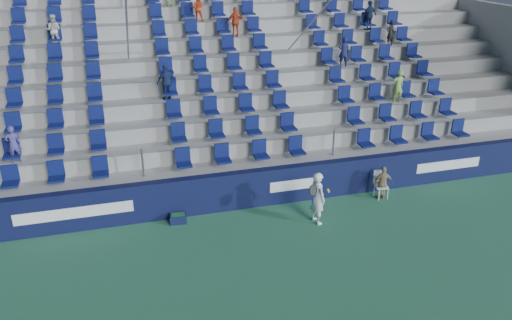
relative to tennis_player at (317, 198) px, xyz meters
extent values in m
plane|color=#30704D|center=(-1.73, -1.69, -0.80)|extent=(70.00, 70.00, 0.00)
cube|color=#0F143A|center=(-1.73, 1.46, -0.20)|extent=(24.00, 0.30, 1.20)
cube|color=white|center=(-6.73, 1.30, -0.18)|extent=(3.20, 0.02, 0.34)
cube|color=white|center=(-0.23, 1.30, -0.18)|extent=(1.60, 0.02, 0.34)
cube|color=white|center=(5.27, 1.30, -0.18)|extent=(2.40, 0.02, 0.34)
cube|color=gray|center=(-1.73, 2.03, -0.20)|extent=(24.00, 0.85, 1.20)
cube|color=gray|center=(-1.73, 2.88, 0.05)|extent=(24.00, 0.85, 1.70)
cube|color=gray|center=(-1.73, 3.73, 0.30)|extent=(24.00, 0.85, 2.20)
cube|color=gray|center=(-1.73, 4.58, 0.55)|extent=(24.00, 0.85, 2.70)
cube|color=gray|center=(-1.73, 5.43, 0.80)|extent=(24.00, 0.85, 3.20)
cube|color=gray|center=(-1.73, 6.28, 1.05)|extent=(24.00, 0.85, 3.70)
cube|color=gray|center=(-1.73, 7.13, 1.30)|extent=(24.00, 0.85, 4.20)
cube|color=gray|center=(-1.73, 7.98, 1.55)|extent=(24.00, 0.85, 4.70)
cube|color=gray|center=(-1.73, 8.83, 1.80)|extent=(24.00, 0.85, 5.20)
cube|color=gray|center=(-1.73, 9.51, 2.30)|extent=(24.00, 0.50, 6.20)
cube|color=gray|center=(10.12, 5.43, 1.80)|extent=(0.30, 7.65, 5.20)
cube|color=#0D164E|center=(-1.73, 2.03, 0.75)|extent=(16.05, 0.50, 0.70)
cube|color=#0D164E|center=(-1.73, 2.88, 1.25)|extent=(16.05, 0.50, 0.70)
cube|color=#0D164E|center=(-1.73, 3.73, 1.75)|extent=(16.05, 0.50, 0.70)
cube|color=#0D164E|center=(-1.73, 4.58, 2.25)|extent=(16.05, 0.50, 0.70)
cube|color=#0D164E|center=(-1.73, 5.43, 2.75)|extent=(16.05, 0.50, 0.70)
cube|color=#0D164E|center=(-1.73, 6.28, 3.25)|extent=(16.05, 0.50, 0.70)
cube|color=#0D164E|center=(-1.73, 7.13, 3.75)|extent=(16.05, 0.50, 0.70)
cube|color=#0D164E|center=(-1.73, 7.98, 4.25)|extent=(16.05, 0.50, 0.70)
cylinder|color=gray|center=(-4.73, 5.43, 3.55)|extent=(0.06, 7.68, 4.55)
cylinder|color=gray|center=(1.27, 5.43, 3.55)|extent=(0.06, 7.68, 4.55)
imported|color=black|center=(5.43, 6.23, 3.39)|extent=(0.41, 0.32, 0.99)
imported|color=#83B448|center=(4.47, 3.68, 1.98)|extent=(0.43, 0.28, 1.16)
imported|color=#3E397E|center=(-8.24, 2.83, 1.45)|extent=(0.47, 0.37, 1.11)
imported|color=red|center=(-1.95, 7.93, 4.39)|extent=(0.55, 0.46, 0.99)
imported|color=beige|center=(-7.13, 7.08, 3.93)|extent=(0.56, 0.47, 1.06)
imported|color=navy|center=(-3.63, 4.53, 2.49)|extent=(0.74, 0.47, 1.18)
imported|color=#181A48|center=(3.06, 5.38, 2.95)|extent=(0.44, 0.33, 1.11)
imported|color=#C83E1A|center=(-0.67, 7.08, 3.94)|extent=(0.64, 0.28, 1.09)
imported|color=#18274A|center=(4.90, 7.08, 3.98)|extent=(0.73, 0.46, 1.16)
imported|color=white|center=(0.00, 0.00, 0.00)|extent=(0.50, 0.65, 1.60)
cylinder|color=navy|center=(-0.25, -0.25, 0.10)|extent=(0.03, 0.03, 0.28)
torus|color=black|center=(-0.25, -0.25, 0.40)|extent=(0.30, 0.17, 0.28)
plane|color=#262626|center=(-0.25, -0.25, 0.40)|extent=(0.30, 0.16, 0.29)
sphere|color=#BBD631|center=(0.25, -0.20, 0.26)|extent=(0.07, 0.07, 0.07)
sphere|color=#BBD631|center=(0.25, -0.14, 0.29)|extent=(0.07, 0.07, 0.07)
cube|color=white|center=(2.55, 0.86, -0.39)|extent=(0.46, 0.46, 0.04)
cube|color=white|center=(2.55, 1.04, -0.15)|extent=(0.39, 0.12, 0.48)
cylinder|color=white|center=(2.39, 0.70, -0.61)|extent=(0.03, 0.03, 0.39)
cylinder|color=white|center=(2.71, 0.70, -0.61)|extent=(0.03, 0.03, 0.39)
cylinder|color=white|center=(2.39, 1.01, -0.61)|extent=(0.03, 0.03, 0.39)
cylinder|color=white|center=(2.71, 1.01, -0.61)|extent=(0.03, 0.03, 0.39)
imported|color=tan|center=(2.55, 0.81, -0.25)|extent=(0.67, 0.33, 1.11)
cube|color=#10173C|center=(-3.90, 1.06, -0.67)|extent=(0.51, 0.36, 0.26)
cube|color=#1E662D|center=(-3.90, 1.06, -0.61)|extent=(0.41, 0.27, 0.16)
camera|label=1|loc=(-5.09, -11.71, 6.79)|focal=35.00mm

